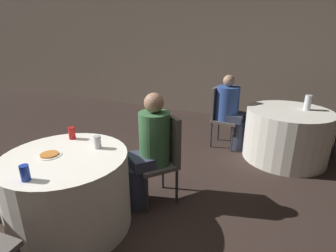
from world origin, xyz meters
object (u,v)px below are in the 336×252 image
object	(u,v)px
table_near	(69,191)
pizza_plate_near	(49,155)
soda_can_silver	(98,142)
person_green_jacket	(149,151)
bottle_far	(308,103)
chair_far_west	(221,112)
soda_can_blue	(25,173)
chair_near_northeast	(163,151)
soda_can_red	(72,133)
person_blue_shirt	(231,111)
table_far	(286,135)

from	to	relation	value
table_near	pizza_plate_near	size ratio (longest dim) A/B	5.34
pizza_plate_near	soda_can_silver	xyz separation A→B (m)	(0.28, 0.31, 0.05)
person_green_jacket	bottle_far	xyz separation A→B (m)	(1.45, 1.89, 0.23)
chair_far_west	soda_can_blue	world-z (taller)	chair_far_west
chair_near_northeast	person_green_jacket	bearing A→B (deg)	90.00
soda_can_red	soda_can_blue	bearing A→B (deg)	-68.92
chair_far_west	soda_can_blue	bearing A→B (deg)	-9.31
chair_far_west	bottle_far	world-z (taller)	chair_far_west
person_blue_shirt	soda_can_silver	world-z (taller)	person_blue_shirt
soda_can_blue	chair_far_west	bearing A→B (deg)	76.82
table_far	person_blue_shirt	world-z (taller)	person_blue_shirt
table_far	bottle_far	size ratio (longest dim) A/B	5.52
person_blue_shirt	soda_can_red	size ratio (longest dim) A/B	9.40
chair_near_northeast	bottle_far	size ratio (longest dim) A/B	4.59
table_near	person_blue_shirt	xyz separation A→B (m)	(0.90, 2.46, 0.23)
table_near	soda_can_red	size ratio (longest dim) A/B	9.02
table_near	table_far	distance (m)	2.96
pizza_plate_near	soda_can_blue	bearing A→B (deg)	-63.44
soda_can_red	soda_can_blue	xyz separation A→B (m)	(0.29, -0.74, 0.00)
chair_near_northeast	pizza_plate_near	world-z (taller)	chair_near_northeast
person_green_jacket	pizza_plate_near	xyz separation A→B (m)	(-0.60, -0.69, 0.13)
chair_near_northeast	soda_can_red	world-z (taller)	chair_near_northeast
bottle_far	soda_can_blue	bearing A→B (deg)	-122.42
soda_can_silver	soda_can_blue	bearing A→B (deg)	-98.30
chair_far_west	soda_can_blue	size ratio (longest dim) A/B	7.82
chair_near_northeast	chair_far_west	xyz separation A→B (m)	(0.15, 1.70, 0.00)
person_green_jacket	table_near	bearing A→B (deg)	90.00
table_far	person_green_jacket	bearing A→B (deg)	-125.12
person_green_jacket	soda_can_blue	xyz separation A→B (m)	(-0.42, -1.05, 0.19)
soda_can_silver	person_green_jacket	bearing A→B (deg)	49.36
person_green_jacket	soda_can_red	distance (m)	0.79
table_near	soda_can_blue	bearing A→B (deg)	-81.55
person_green_jacket	bottle_far	bearing A→B (deg)	-90.29
soda_can_blue	table_near	bearing A→B (deg)	98.45
bottle_far	soda_can_silver	bearing A→B (deg)	-127.99
person_blue_shirt	bottle_far	xyz separation A→B (m)	(1.03, 0.06, 0.24)
table_near	soda_can_red	world-z (taller)	soda_can_red
soda_can_silver	table_far	bearing A→B (deg)	53.86
chair_far_west	person_blue_shirt	size ratio (longest dim) A/B	0.83
chair_near_northeast	soda_can_silver	world-z (taller)	chair_near_northeast
table_near	chair_far_west	world-z (taller)	chair_far_west
person_blue_shirt	soda_can_silver	bearing A→B (deg)	-14.74
table_near	bottle_far	xyz separation A→B (m)	(1.93, 2.53, 0.47)
soda_can_blue	soda_can_red	bearing A→B (deg)	111.08
chair_near_northeast	pizza_plate_near	bearing A→B (deg)	86.48
soda_can_red	person_green_jacket	bearing A→B (deg)	23.71
pizza_plate_near	soda_can_silver	bearing A→B (deg)	47.90
person_green_jacket	bottle_far	world-z (taller)	person_green_jacket
pizza_plate_near	bottle_far	bearing A→B (deg)	51.49
soda_can_red	soda_can_silver	size ratio (longest dim) A/B	1.00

